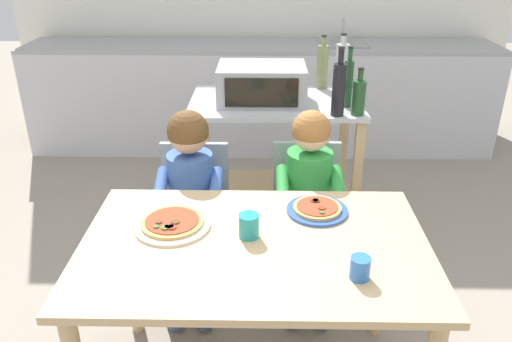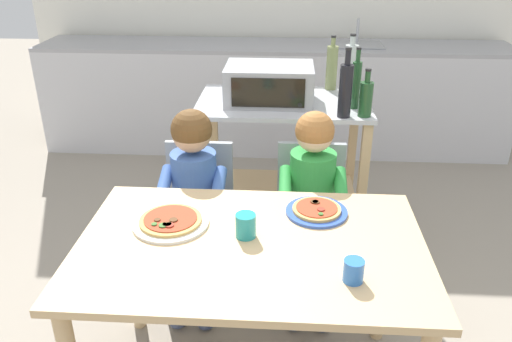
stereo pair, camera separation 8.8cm
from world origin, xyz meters
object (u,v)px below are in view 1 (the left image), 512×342
bottle_slim_sauce (341,69)px  dining_chair_left (195,211)px  toaster_oven (262,84)px  bottle_dark_olive_oil (359,97)px  bottle_clear_vinegar (339,88)px  dining_chair_right (306,210)px  drinking_cup_teal (249,226)px  child_in_blue_striped_shirt (189,190)px  bottle_squat_spirits (348,82)px  dining_table (255,266)px  drinking_cup_blue (360,268)px  bottle_tall_green_wine (322,66)px  pizza_plate_blue_rimmed (317,209)px  pizza_plate_white (172,223)px  kitchen_island_cart (275,149)px  child_in_green_shirt (309,191)px

bottle_slim_sauce → dining_chair_left: size_ratio=0.44×
toaster_oven → bottle_dark_olive_oil: bottle_dark_olive_oil is taller
bottle_clear_vinegar → dining_chair_right: bottle_clear_vinegar is taller
bottle_slim_sauce → drinking_cup_teal: size_ratio=3.87×
dining_chair_left → child_in_blue_striped_shirt: child_in_blue_striped_shirt is taller
bottle_dark_olive_oil → bottle_squat_spirits: bearing=106.2°
toaster_oven → dining_table: size_ratio=0.38×
drinking_cup_blue → drinking_cup_teal: 0.45m
bottle_tall_green_wine → dining_table: size_ratio=0.25×
bottle_slim_sauce → dining_chair_left: bearing=-140.1°
bottle_clear_vinegar → drinking_cup_teal: (-0.44, -0.94, -0.26)m
bottle_tall_green_wine → pizza_plate_blue_rimmed: 1.29m
bottle_clear_vinegar → dining_chair_left: (-0.74, -0.30, -0.57)m
bottle_slim_sauce → child_in_blue_striped_shirt: size_ratio=0.35×
bottle_dark_olive_oil → pizza_plate_white: size_ratio=0.84×
dining_chair_left → kitchen_island_cart: bearing=52.6°
bottle_clear_vinegar → kitchen_island_cart: bearing=142.0°
bottle_dark_olive_oil → bottle_slim_sauce: 0.36m
kitchen_island_cart → dining_chair_left: (-0.42, -0.55, -0.12)m
toaster_oven → dining_chair_left: (-0.34, -0.53, -0.52)m
pizza_plate_blue_rimmed → drinking_cup_teal: (-0.27, -0.19, 0.03)m
kitchen_island_cart → drinking_cup_blue: (0.25, -1.43, 0.19)m
pizza_plate_blue_rimmed → drinking_cup_teal: size_ratio=2.71×
dining_chair_right → drinking_cup_teal: size_ratio=8.75×
kitchen_island_cart → pizza_plate_blue_rimmed: 1.02m
child_in_blue_striped_shirt → dining_table: bearing=-60.3°
drinking_cup_blue → bottle_slim_sauce: bearing=85.3°
bottle_dark_olive_oil → bottle_squat_spirits: bottle_squat_spirits is taller
dining_chair_left → dining_chair_right: 0.57m
dining_chair_right → pizza_plate_white: bearing=-133.9°
bottle_tall_green_wine → child_in_green_shirt: bearing=-98.2°
bottle_tall_green_wine → bottle_slim_sauce: bottle_slim_sauce is taller
toaster_oven → dining_chair_left: bearing=-122.7°
kitchen_island_cart → drinking_cup_blue: bearing=-79.9°
bottle_slim_sauce → drinking_cup_blue: 1.58m
kitchen_island_cart → toaster_oven: size_ratio=2.01×
bottle_squat_spirits → child_in_green_shirt: bearing=-113.2°
kitchen_island_cart → child_in_green_shirt: bearing=-76.6°
bottle_slim_sauce → pizza_plate_blue_rimmed: 1.18m
bottle_tall_green_wine → dining_table: bottle_tall_green_wine is taller
toaster_oven → bottle_tall_green_wine: 0.46m
child_in_blue_striped_shirt → bottle_dark_olive_oil: bearing=27.1°
child_in_green_shirt → drinking_cup_blue: size_ratio=12.92×
dining_chair_left → child_in_blue_striped_shirt: size_ratio=0.79×
child_in_green_shirt → dining_chair_right: bearing=90.0°
dining_chair_right → bottle_slim_sauce: bearing=70.7°
toaster_oven → drinking_cup_teal: bearing=-91.9°
child_in_blue_striped_shirt → drinking_cup_teal: (0.30, -0.52, 0.12)m
drinking_cup_teal → kitchen_island_cart: bearing=84.3°
bottle_dark_olive_oil → bottle_clear_vinegar: 0.12m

